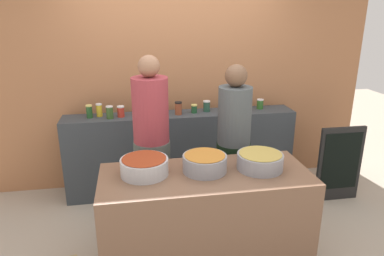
{
  "coord_description": "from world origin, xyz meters",
  "views": [
    {
      "loc": [
        -0.56,
        -2.83,
        2.13
      ],
      "look_at": [
        0.0,
        0.35,
        1.05
      ],
      "focal_mm": 33.27,
      "sensor_mm": 36.0,
      "label": 1
    }
  ],
  "objects_px": {
    "preserve_jar_8": "(194,109)",
    "chalkboard_sign": "(340,164)",
    "cooking_pot_left": "(144,167)",
    "cooking_pot_right": "(260,161)",
    "preserve_jar_5": "(148,111)",
    "preserve_jar_3": "(121,111)",
    "cook_in_cap": "(233,157)",
    "preserve_jar_0": "(89,111)",
    "cook_with_tongs": "(152,158)",
    "preserve_jar_11": "(246,104)",
    "preserve_jar_9": "(207,106)",
    "preserve_jar_4": "(138,110)",
    "preserve_jar_12": "(260,104)",
    "preserve_jar_1": "(99,110)",
    "preserve_jar_7": "(178,108)",
    "preserve_jar_2": "(110,112)",
    "preserve_jar_6": "(156,109)",
    "cooking_pot_center": "(205,163)",
    "preserve_jar_10": "(233,107)"
  },
  "relations": [
    {
      "from": "preserve_jar_2",
      "to": "preserve_jar_8",
      "type": "xyz_separation_m",
      "value": [
        0.96,
        0.06,
        -0.02
      ]
    },
    {
      "from": "preserve_jar_1",
      "to": "cooking_pot_center",
      "type": "relative_size",
      "value": 0.41
    },
    {
      "from": "preserve_jar_1",
      "to": "preserve_jar_11",
      "type": "distance_m",
      "value": 1.72
    },
    {
      "from": "preserve_jar_2",
      "to": "preserve_jar_4",
      "type": "distance_m",
      "value": 0.32
    },
    {
      "from": "cook_in_cap",
      "to": "chalkboard_sign",
      "type": "xyz_separation_m",
      "value": [
        1.36,
        0.28,
        -0.31
      ]
    },
    {
      "from": "preserve_jar_9",
      "to": "preserve_jar_11",
      "type": "xyz_separation_m",
      "value": [
        0.48,
        -0.02,
        0.0
      ]
    },
    {
      "from": "preserve_jar_7",
      "to": "cook_with_tongs",
      "type": "distance_m",
      "value": 0.91
    },
    {
      "from": "preserve_jar_3",
      "to": "preserve_jar_5",
      "type": "height_order",
      "value": "preserve_jar_5"
    },
    {
      "from": "preserve_jar_0",
      "to": "preserve_jar_9",
      "type": "height_order",
      "value": "preserve_jar_0"
    },
    {
      "from": "cooking_pot_center",
      "to": "cook_with_tongs",
      "type": "distance_m",
      "value": 0.67
    },
    {
      "from": "preserve_jar_0",
      "to": "cooking_pot_left",
      "type": "relative_size",
      "value": 0.38
    },
    {
      "from": "preserve_jar_5",
      "to": "chalkboard_sign",
      "type": "height_order",
      "value": "preserve_jar_5"
    },
    {
      "from": "preserve_jar_0",
      "to": "cooking_pot_left",
      "type": "height_order",
      "value": "preserve_jar_0"
    },
    {
      "from": "preserve_jar_4",
      "to": "preserve_jar_9",
      "type": "distance_m",
      "value": 0.81
    },
    {
      "from": "preserve_jar_8",
      "to": "chalkboard_sign",
      "type": "distance_m",
      "value": 1.79
    },
    {
      "from": "preserve_jar_0",
      "to": "preserve_jar_10",
      "type": "height_order",
      "value": "preserve_jar_0"
    },
    {
      "from": "preserve_jar_5",
      "to": "chalkboard_sign",
      "type": "distance_m",
      "value": 2.27
    },
    {
      "from": "preserve_jar_8",
      "to": "preserve_jar_11",
      "type": "xyz_separation_m",
      "value": [
        0.64,
        0.02,
        0.02
      ]
    },
    {
      "from": "cooking_pot_left",
      "to": "chalkboard_sign",
      "type": "bearing_deg",
      "value": 19.03
    },
    {
      "from": "preserve_jar_12",
      "to": "preserve_jar_0",
      "type": "bearing_deg",
      "value": -178.98
    },
    {
      "from": "preserve_jar_5",
      "to": "preserve_jar_9",
      "type": "distance_m",
      "value": 0.71
    },
    {
      "from": "preserve_jar_6",
      "to": "preserve_jar_9",
      "type": "distance_m",
      "value": 0.6
    },
    {
      "from": "preserve_jar_3",
      "to": "cook_in_cap",
      "type": "distance_m",
      "value": 1.38
    },
    {
      "from": "preserve_jar_11",
      "to": "cook_in_cap",
      "type": "height_order",
      "value": "cook_in_cap"
    },
    {
      "from": "preserve_jar_11",
      "to": "cooking_pot_right",
      "type": "distance_m",
      "value": 1.45
    },
    {
      "from": "preserve_jar_0",
      "to": "preserve_jar_6",
      "type": "relative_size",
      "value": 1.25
    },
    {
      "from": "chalkboard_sign",
      "to": "preserve_jar_12",
      "type": "bearing_deg",
      "value": 142.17
    },
    {
      "from": "cooking_pot_right",
      "to": "chalkboard_sign",
      "type": "height_order",
      "value": "cooking_pot_right"
    },
    {
      "from": "preserve_jar_0",
      "to": "preserve_jar_6",
      "type": "bearing_deg",
      "value": 2.52
    },
    {
      "from": "cooking_pot_left",
      "to": "cooking_pot_right",
      "type": "distance_m",
      "value": 0.95
    },
    {
      "from": "chalkboard_sign",
      "to": "preserve_jar_2",
      "type": "bearing_deg",
      "value": 169.01
    },
    {
      "from": "preserve_jar_5",
      "to": "cook_with_tongs",
      "type": "xyz_separation_m",
      "value": [
        -0.01,
        -0.77,
        -0.24
      ]
    },
    {
      "from": "preserve_jar_12",
      "to": "preserve_jar_11",
      "type": "bearing_deg",
      "value": -173.62
    },
    {
      "from": "cook_in_cap",
      "to": "chalkboard_sign",
      "type": "height_order",
      "value": "cook_in_cap"
    },
    {
      "from": "preserve_jar_5",
      "to": "preserve_jar_3",
      "type": "bearing_deg",
      "value": 172.06
    },
    {
      "from": "cooking_pot_left",
      "to": "cook_with_tongs",
      "type": "xyz_separation_m",
      "value": [
        0.09,
        0.5,
        -0.14
      ]
    },
    {
      "from": "preserve_jar_7",
      "to": "preserve_jar_11",
      "type": "distance_m",
      "value": 0.83
    },
    {
      "from": "cook_with_tongs",
      "to": "preserve_jar_4",
      "type": "bearing_deg",
      "value": 96.81
    },
    {
      "from": "preserve_jar_8",
      "to": "cook_with_tongs",
      "type": "bearing_deg",
      "value": -123.52
    },
    {
      "from": "preserve_jar_5",
      "to": "preserve_jar_10",
      "type": "height_order",
      "value": "preserve_jar_5"
    },
    {
      "from": "preserve_jar_7",
      "to": "preserve_jar_11",
      "type": "bearing_deg",
      "value": 3.86
    },
    {
      "from": "preserve_jar_3",
      "to": "cooking_pot_left",
      "type": "xyz_separation_m",
      "value": [
        0.2,
        -1.31,
        -0.1
      ]
    },
    {
      "from": "preserve_jar_5",
      "to": "preserve_jar_12",
      "type": "xyz_separation_m",
      "value": [
        1.36,
        0.1,
        -0.01
      ]
    },
    {
      "from": "preserve_jar_7",
      "to": "preserve_jar_6",
      "type": "bearing_deg",
      "value": 163.72
    },
    {
      "from": "preserve_jar_3",
      "to": "cook_in_cap",
      "type": "height_order",
      "value": "cook_in_cap"
    },
    {
      "from": "preserve_jar_2",
      "to": "cooking_pot_right",
      "type": "xyz_separation_m",
      "value": [
        1.26,
        -1.32,
        -0.11
      ]
    },
    {
      "from": "cooking_pot_left",
      "to": "preserve_jar_8",
      "type": "bearing_deg",
      "value": 64.24
    },
    {
      "from": "preserve_jar_8",
      "to": "preserve_jar_9",
      "type": "xyz_separation_m",
      "value": [
        0.16,
        0.04,
        0.01
      ]
    },
    {
      "from": "preserve_jar_9",
      "to": "preserve_jar_8",
      "type": "bearing_deg",
      "value": -165.97
    },
    {
      "from": "preserve_jar_11",
      "to": "preserve_jar_2",
      "type": "bearing_deg",
      "value": -176.98
    }
  ]
}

